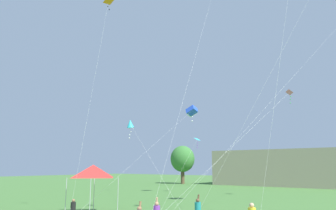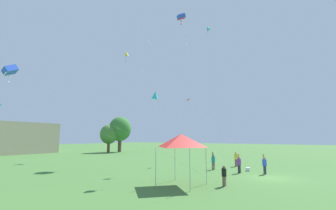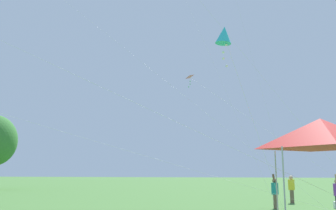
# 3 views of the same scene
# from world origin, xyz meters

# --- Properties ---
(distant_building) EXTENTS (30.00, 14.58, 6.98)m
(distant_building) POSITION_xyz_m (-5.20, 56.08, 3.49)
(distant_building) COLOR tan
(distant_building) RESTS_ON ground
(tree_far_left) EXTENTS (5.50, 4.95, 8.29)m
(tree_far_left) POSITION_xyz_m (-27.21, 48.11, 5.36)
(tree_far_left) COLOR brown
(tree_far_left) RESTS_ON ground
(tree_far_right) EXTENTS (4.36, 3.92, 6.57)m
(tree_far_right) POSITION_xyz_m (-10.18, 54.86, 4.25)
(tree_far_right) COLOR brown
(tree_far_right) RESTS_ON ground
(festival_tent) EXTENTS (3.23, 3.23, 3.94)m
(festival_tent) POSITION_xyz_m (-7.29, 5.29, 3.42)
(festival_tent) COLOR #B7B7BC
(festival_tent) RESTS_ON ground
(person_black_shirt) EXTENTS (0.36, 0.36, 1.53)m
(person_black_shirt) POSITION_xyz_m (-5.89, 2.38, 0.82)
(person_black_shirt) COLOR brown
(person_black_shirt) RESTS_ON ground
(person_teal_shirt) EXTENTS (0.40, 0.40, 1.97)m
(person_teal_shirt) POSITION_xyz_m (2.05, 6.26, 0.95)
(person_teal_shirt) COLOR brown
(person_teal_shirt) RESTS_ON ground
(kite_blue_box_2) EXTENTS (5.87, 25.21, 12.50)m
(kite_blue_box_2) POSITION_xyz_m (-11.12, 26.62, 11.67)
(kite_blue_box_2) COLOR silver
(kite_blue_box_2) RESTS_ON ground
(kite_cyan_delta_3) EXTENTS (12.26, 25.61, 8.06)m
(kite_cyan_delta_3) POSITION_xyz_m (-11.11, 27.98, 7.57)
(kite_cyan_delta_3) COLOR silver
(kite_cyan_delta_3) RESTS_ON ground
(kite_pink_delta_5) EXTENTS (5.61, 11.51, 9.54)m
(kite_pink_delta_5) POSITION_xyz_m (6.77, 11.63, 9.08)
(kite_pink_delta_5) COLOR silver
(kite_pink_delta_5) RESTS_ON ground
(kite_cyan_diamond_7) EXTENTS (8.41, 3.17, 7.99)m
(kite_cyan_diamond_7) POSITION_xyz_m (-6.31, 8.55, 7.57)
(kite_cyan_diamond_7) COLOR silver
(kite_cyan_diamond_7) RESTS_ON ground
(kite_orange_delta_8) EXTENTS (1.12, 2.77, 17.68)m
(kite_orange_delta_8) POSITION_xyz_m (-5.25, 4.39, 17.16)
(kite_orange_delta_8) COLOR silver
(kite_orange_delta_8) RESTS_ON ground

